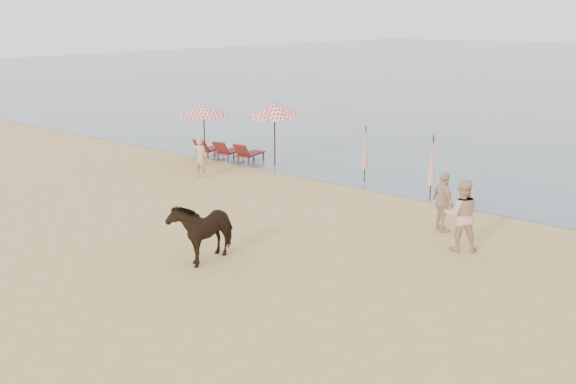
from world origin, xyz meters
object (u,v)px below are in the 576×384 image
lounger_cluster_left (228,150)px  beachgoer_right_b (443,202)px  umbrella_closed_left (432,161)px  beachgoer_left (201,157)px  umbrella_open_left_b (275,109)px  beachgoer_right_a (461,215)px  umbrella_open_left_a (203,110)px  cow (203,229)px  umbrella_closed_right (365,148)px

lounger_cluster_left → beachgoer_right_b: bearing=-24.0°
umbrella_closed_left → beachgoer_left: (-8.21, -2.46, -0.58)m
umbrella_open_left_b → beachgoer_right_a: umbrella_open_left_b is taller
lounger_cluster_left → beachgoer_right_b: (11.19, -2.97, 0.45)m
umbrella_open_left_a → umbrella_closed_left: 9.84m
lounger_cluster_left → cow: cow is taller
umbrella_open_left_a → beachgoer_right_a: (12.48, -2.99, -1.24)m
beachgoer_right_b → beachgoer_left: bearing=34.6°
umbrella_closed_right → beachgoer_right_a: size_ratio=1.11×
lounger_cluster_left → umbrella_open_left_a: umbrella_open_left_a is taller
cow → beachgoer_right_a: (4.71, 4.58, 0.17)m
umbrella_open_left_b → beachgoer_right_b: 9.65m
beachgoer_right_a → beachgoer_right_b: size_ratio=1.10×
lounger_cluster_left → cow: (7.49, -8.63, 0.37)m
umbrella_closed_left → beachgoer_right_a: (2.71, -3.73, -0.40)m
beachgoer_left → beachgoer_right_a: 10.99m
cow → beachgoer_right_b: bearing=49.3°
umbrella_closed_right → beachgoer_right_a: (5.66, -4.38, -0.35)m
lounger_cluster_left → umbrella_open_left_a: size_ratio=1.18×
umbrella_open_left_a → umbrella_open_left_b: bearing=53.0°
cow → beachgoer_right_a: beachgoer_right_a is taller
lounger_cluster_left → umbrella_open_left_b: umbrella_open_left_b is taller
umbrella_closed_right → cow: size_ratio=1.14×
lounger_cluster_left → umbrella_open_left_b: size_ratio=1.08×
lounger_cluster_left → beachgoer_right_a: bearing=-27.4°
umbrella_closed_right → lounger_cluster_left: bearing=-177.1°
beachgoer_right_a → cow: bearing=12.4°
umbrella_closed_left → beachgoer_right_a: 4.62m
lounger_cluster_left → beachgoer_right_b: 11.59m
umbrella_open_left_b → beachgoer_left: umbrella_open_left_b is taller
beachgoer_right_b → lounger_cluster_left: bearing=20.8°
umbrella_closed_left → cow: 8.57m
umbrella_open_left_b → umbrella_closed_right: size_ratio=1.26×
umbrella_open_left_b → beachgoer_left: size_ratio=1.74×
beachgoer_right_a → beachgoer_right_b: 1.48m
umbrella_closed_right → beachgoer_left: bearing=-149.3°
umbrella_open_left_a → beachgoer_left: (1.57, -1.73, -1.42)m
umbrella_open_left_b → beachgoer_right_b: (8.93, -3.36, -1.43)m
cow → beachgoer_right_a: bearing=36.7°
cow → umbrella_closed_right: bearing=88.5°
cow → beachgoer_left: cow is taller
umbrella_open_left_a → umbrella_open_left_b: umbrella_open_left_b is taller
lounger_cluster_left → beachgoer_right_b: size_ratio=1.67×
umbrella_open_left_a → umbrella_closed_right: umbrella_open_left_a is taller
lounger_cluster_left → umbrella_open_left_a: 2.08m
cow → umbrella_open_left_b: bearing=112.6°
umbrella_open_left_b → umbrella_closed_left: 7.34m
umbrella_closed_right → beachgoer_right_b: 5.72m
umbrella_open_left_a → umbrella_closed_left: (9.78, 0.73, -0.84)m
umbrella_open_left_a → beachgoer_left: bearing=-24.4°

